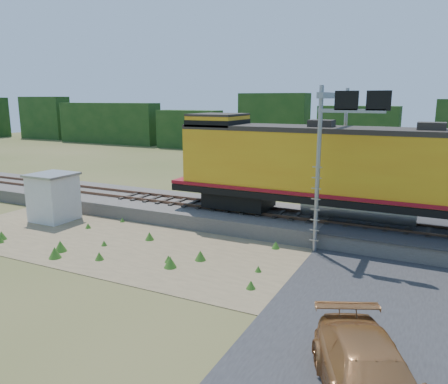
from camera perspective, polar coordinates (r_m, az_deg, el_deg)
The scene contains 11 objects.
ground at distance 18.77m, azimuth -1.46°, elevation -9.19°, with size 140.00×140.00×0.00m, color #475123.
ballast at distance 23.85m, azimuth 5.26°, elevation -3.56°, with size 70.00×5.00×0.80m, color slate.
rails at distance 23.72m, azimuth 5.29°, elevation -2.44°, with size 70.00×1.54×0.16m.
dirt_shoulder at distance 20.11m, azimuth -5.89°, elevation -7.73°, with size 26.00×8.00×0.03m, color #8C7754.
road at distance 17.59m, azimuth 20.82°, elevation -11.22°, with size 7.00×66.00×0.86m.
tree_line_north at distance 54.22m, azimuth 17.71°, elevation 7.58°, with size 130.00×3.00×6.50m.
weed_clumps at distance 20.61m, azimuth -10.05°, elevation -7.40°, with size 15.00×6.20×0.56m, color #34681D, non-canonical shape.
locomotive at distance 22.03m, azimuth 16.59°, elevation 2.82°, with size 19.61×2.99×5.06m.
shed at distance 26.48m, azimuth -21.38°, elevation -0.60°, with size 2.30×2.30×2.71m.
signal_gantry at distance 21.27m, azimuth 14.82°, elevation 8.19°, with size 2.92×6.20×7.37m.
car at distance 10.96m, azimuth 18.62°, elevation -22.35°, with size 2.04×5.01×1.45m, color #B07541.
Camera 1 is at (8.16, -15.47, 6.82)m, focal length 35.00 mm.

